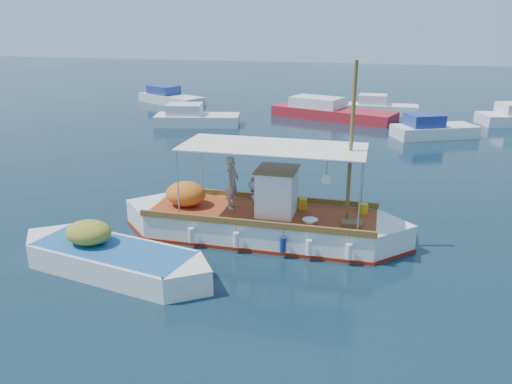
# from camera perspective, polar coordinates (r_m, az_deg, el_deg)

# --- Properties ---
(ground) EXTENTS (160.00, 160.00, 0.00)m
(ground) POSITION_cam_1_polar(r_m,az_deg,el_deg) (17.89, 2.97, -5.62)
(ground) COLOR black
(ground) RESTS_ON ground
(fishing_caique) EXTENTS (10.68, 3.10, 6.51)m
(fishing_caique) POSITION_cam_1_polar(r_m,az_deg,el_deg) (18.01, 0.46, -3.43)
(fishing_caique) COLOR white
(fishing_caique) RESTS_ON ground
(dinghy) EXTENTS (7.04, 2.89, 1.74)m
(dinghy) POSITION_cam_1_polar(r_m,az_deg,el_deg) (16.36, -16.18, -7.47)
(dinghy) COLOR white
(dinghy) RESTS_ON ground
(bg_boat_nw) EXTENTS (6.60, 3.73, 1.80)m
(bg_boat_nw) POSITION_cam_1_polar(r_m,az_deg,el_deg) (38.01, -7.00, 8.31)
(bg_boat_nw) COLOR silver
(bg_boat_nw) RESTS_ON ground
(bg_boat_n) EXTENTS (10.28, 5.73, 1.80)m
(bg_boat_n) POSITION_cam_1_polar(r_m,az_deg,el_deg) (40.98, 8.40, 9.03)
(bg_boat_n) COLOR #AB1C25
(bg_boat_n) RESTS_ON ground
(bg_boat_ne) EXTENTS (5.87, 4.36, 1.80)m
(bg_boat_ne) POSITION_cam_1_polar(r_m,az_deg,el_deg) (35.72, 19.47, 6.69)
(bg_boat_ne) COLOR silver
(bg_boat_ne) RESTS_ON ground
(bg_boat_far_w) EXTENTS (7.38, 5.27, 1.80)m
(bg_boat_far_w) POSITION_cam_1_polar(r_m,az_deg,el_deg) (48.78, -9.86, 10.53)
(bg_boat_far_w) COLOR silver
(bg_boat_far_w) RESTS_ON ground
(bg_boat_far_n) EXTENTS (5.73, 2.04, 1.80)m
(bg_boat_far_n) POSITION_cam_1_polar(r_m,az_deg,el_deg) (43.71, 14.04, 9.29)
(bg_boat_far_n) COLOR silver
(bg_boat_far_n) RESTS_ON ground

